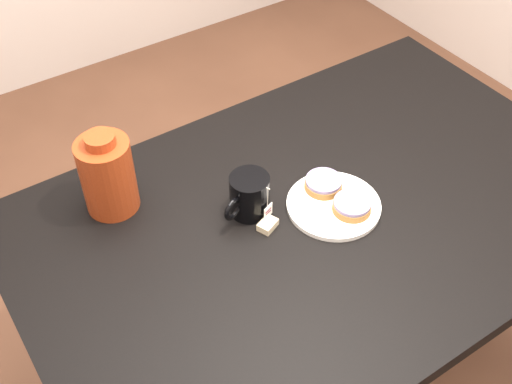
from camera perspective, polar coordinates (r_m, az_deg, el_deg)
ground_plane at (r=2.10m, az=4.33°, el=-15.84°), size 4.00×4.00×0.00m
table at (r=1.56m, az=5.63°, el=-3.62°), size 1.40×0.90×0.75m
plate at (r=1.50m, az=6.92°, el=-1.12°), size 0.22×0.22×0.02m
bagel_back at (r=1.52m, az=6.02°, el=0.75°), size 0.13×0.13×0.03m
bagel_front at (r=1.48m, az=8.52°, el=-1.22°), size 0.12×0.12×0.03m
mug at (r=1.45m, az=-0.63°, el=-0.28°), size 0.15×0.12×0.10m
teabag_pouch at (r=1.44m, az=1.05°, el=-2.93°), size 0.05×0.05×0.02m
bagel_package at (r=1.47m, az=-13.06°, el=1.52°), size 0.15×0.15×0.21m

